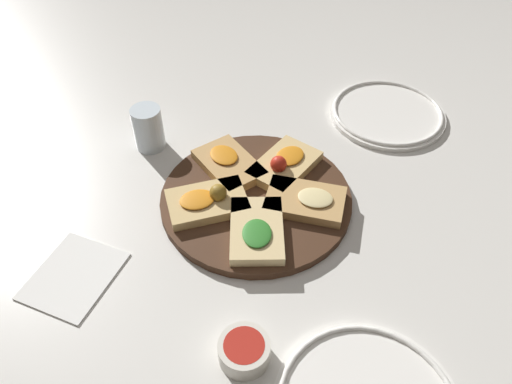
{
  "coord_description": "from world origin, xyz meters",
  "views": [
    {
      "loc": [
        0.64,
        0.03,
        0.67
      ],
      "look_at": [
        0.0,
        0.0,
        0.03
      ],
      "focal_mm": 35.0,
      "sensor_mm": 36.0,
      "label": 1
    }
  ],
  "objects_px": {
    "serving_board": "(256,199)",
    "water_glass": "(148,128)",
    "dipping_bowl": "(244,350)",
    "napkin_stack": "(74,275)",
    "plate_left": "(387,113)"
  },
  "relations": [
    {
      "from": "plate_left",
      "to": "napkin_stack",
      "type": "distance_m",
      "value": 0.73
    },
    {
      "from": "dipping_bowl",
      "to": "serving_board",
      "type": "bearing_deg",
      "value": -179.94
    },
    {
      "from": "napkin_stack",
      "to": "serving_board",
      "type": "bearing_deg",
      "value": 122.58
    },
    {
      "from": "serving_board",
      "to": "dipping_bowl",
      "type": "bearing_deg",
      "value": 0.06
    },
    {
      "from": "napkin_stack",
      "to": "dipping_bowl",
      "type": "xyz_separation_m",
      "value": [
        0.12,
        0.29,
        0.02
      ]
    },
    {
      "from": "dipping_bowl",
      "to": "water_glass",
      "type": "bearing_deg",
      "value": -153.55
    },
    {
      "from": "dipping_bowl",
      "to": "plate_left",
      "type": "bearing_deg",
      "value": 154.74
    },
    {
      "from": "napkin_stack",
      "to": "dipping_bowl",
      "type": "height_order",
      "value": "dipping_bowl"
    },
    {
      "from": "napkin_stack",
      "to": "dipping_bowl",
      "type": "distance_m",
      "value": 0.31
    },
    {
      "from": "serving_board",
      "to": "napkin_stack",
      "type": "bearing_deg",
      "value": -57.42
    },
    {
      "from": "serving_board",
      "to": "water_glass",
      "type": "height_order",
      "value": "water_glass"
    },
    {
      "from": "serving_board",
      "to": "plate_left",
      "type": "relative_size",
      "value": 1.38
    },
    {
      "from": "napkin_stack",
      "to": "dipping_bowl",
      "type": "bearing_deg",
      "value": 66.76
    },
    {
      "from": "serving_board",
      "to": "napkin_stack",
      "type": "height_order",
      "value": "serving_board"
    },
    {
      "from": "water_glass",
      "to": "napkin_stack",
      "type": "distance_m",
      "value": 0.34
    }
  ]
}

